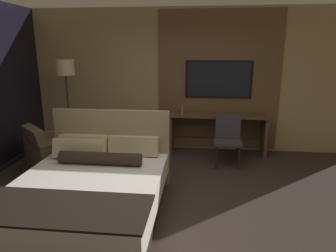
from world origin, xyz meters
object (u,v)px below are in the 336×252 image
object	(u,v)px
desk	(217,127)
bed	(91,191)
armchair_by_window	(55,153)
tv	(219,79)
floor_lamp	(66,76)
desk_chair	(228,136)
vase_tall	(182,107)

from	to	relation	value
desk	bed	bearing A→B (deg)	-124.04
bed	armchair_by_window	distance (m)	1.82
bed	tv	bearing A→B (deg)	57.85
armchair_by_window	desk	bearing A→B (deg)	-117.08
armchair_by_window	floor_lamp	xyz separation A→B (m)	(0.02, 0.62, 1.28)
desk_chair	vase_tall	xyz separation A→B (m)	(-0.85, 0.54, 0.39)
armchair_by_window	vase_tall	xyz separation A→B (m)	(2.14, 1.04, 0.66)
armchair_by_window	tv	bearing A→B (deg)	-113.89
tv	desk_chair	xyz separation A→B (m)	(0.16, -0.76, -0.92)
bed	desk	world-z (taller)	bed
vase_tall	floor_lamp	bearing A→B (deg)	-168.91
desk	armchair_by_window	xyz separation A→B (m)	(-2.83, -1.08, -0.27)
armchair_by_window	floor_lamp	world-z (taller)	floor_lamp
desk_chair	armchair_by_window	bearing A→B (deg)	-168.54
tv	floor_lamp	distance (m)	2.89
desk	desk_chair	size ratio (longest dim) A/B	2.10
floor_lamp	armchair_by_window	bearing A→B (deg)	-91.60
bed	tv	world-z (taller)	tv
desk_chair	floor_lamp	bearing A→B (deg)	179.58
desk_chair	armchair_by_window	distance (m)	3.05
tv	vase_tall	world-z (taller)	tv
armchair_by_window	desk_chair	bearing A→B (deg)	-128.40
tv	desk	bearing A→B (deg)	-90.00
floor_lamp	bed	bearing A→B (deg)	-60.48
floor_lamp	vase_tall	distance (m)	2.25
floor_lamp	vase_tall	bearing A→B (deg)	11.09
floor_lamp	vase_tall	world-z (taller)	floor_lamp
tv	armchair_by_window	xyz separation A→B (m)	(-2.83, -1.26, -1.18)
desk_chair	vase_tall	world-z (taller)	vase_tall
desk	armchair_by_window	distance (m)	3.04
desk_chair	armchair_by_window	xyz separation A→B (m)	(-2.99, -0.50, -0.26)
vase_tall	tv	bearing A→B (deg)	17.83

